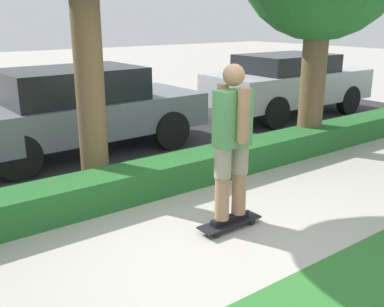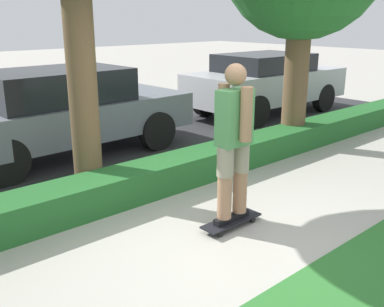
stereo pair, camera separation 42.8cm
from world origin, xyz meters
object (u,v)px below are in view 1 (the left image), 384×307
at_px(skateboard, 230,223).
at_px(parked_car_rear, 288,83).
at_px(parked_car_middle, 79,108).
at_px(skater_person, 232,141).

xyz_separation_m(skateboard, parked_car_rear, (5.30, 3.89, 0.74)).
bearing_deg(parked_car_middle, skateboard, -89.87).
bearing_deg(parked_car_middle, skater_person, -89.87).
bearing_deg(parked_car_rear, parked_car_middle, -179.42).
xyz_separation_m(skater_person, parked_car_middle, (-0.12, 3.94, -0.25)).
xyz_separation_m(parked_car_middle, parked_car_rear, (5.42, -0.06, 0.01)).
relative_size(skater_person, parked_car_middle, 0.40).
bearing_deg(skater_person, skateboard, 14.04).
distance_m(skateboard, parked_car_rear, 6.62).
bearing_deg(parked_car_rear, skateboard, -142.58).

